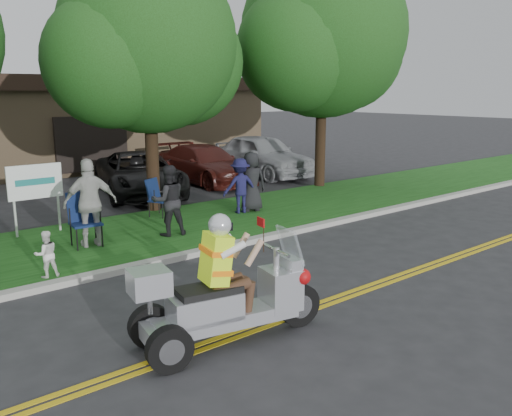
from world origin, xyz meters
TOP-DOWN VIEW (x-y plane):
  - ground at (0.00, 0.00)m, footprint 120.00×120.00m
  - centerline_near at (0.00, -0.58)m, footprint 60.00×0.10m
  - centerline_far at (0.00, -0.42)m, footprint 60.00×0.10m
  - curb at (0.00, 3.05)m, footprint 60.00×0.25m
  - grass_verge at (0.00, 5.20)m, footprint 60.00×4.00m
  - commercial_building at (2.00, 18.98)m, footprint 18.00×8.20m
  - tree_mid at (0.55, 7.23)m, footprint 5.88×4.80m
  - tree_right at (7.06, 7.03)m, footprint 6.86×5.60m
  - business_sign at (-2.90, 6.60)m, footprint 1.25×0.06m
  - trike_scooter at (-2.75, -0.60)m, footprint 2.82×1.18m
  - lawn_chair_a at (-2.43, 4.99)m, footprint 0.68×0.70m
  - lawn_chair_b at (0.18, 6.46)m, footprint 0.72×0.73m
  - spectator_adult_mid at (-0.58, 4.53)m, footprint 0.93×0.80m
  - spectator_adult_right at (-2.33, 4.81)m, footprint 1.19×0.68m
  - spectator_chair_a at (2.14, 5.33)m, footprint 1.09×0.80m
  - spectator_chair_b at (2.53, 5.32)m, footprint 0.95×0.79m
  - child_right at (-3.79, 3.40)m, footprint 0.44×0.35m
  - parked_car_mid at (1.45, 9.85)m, footprint 3.71×5.58m
  - parked_car_right at (4.50, 10.50)m, footprint 2.01×4.84m
  - parked_car_far_right at (7.24, 10.45)m, footprint 2.19×5.03m

SIDE VIEW (x-z plane):
  - ground at x=0.00m, z-range 0.00..0.00m
  - centerline_near at x=0.00m, z-range 0.00..0.01m
  - centerline_far at x=0.00m, z-range 0.00..0.01m
  - grass_verge at x=0.00m, z-range 0.01..0.11m
  - curb at x=0.00m, z-range 0.00..0.12m
  - child_right at x=-3.79m, z-range 0.10..0.97m
  - trike_scooter at x=-2.75m, z-range -0.28..1.57m
  - lawn_chair_b at x=0.18m, z-range 0.17..1.18m
  - parked_car_right at x=4.50m, z-range 0.00..1.40m
  - parked_car_mid at x=1.45m, z-range 0.00..1.42m
  - lawn_chair_a at x=-2.43m, z-range 0.18..1.34m
  - parked_car_far_right at x=7.24m, z-range 0.00..1.69m
  - spectator_chair_a at x=2.14m, z-range 0.10..1.61m
  - spectator_adult_mid at x=-0.58m, z-range 0.10..1.75m
  - spectator_chair_b at x=2.53m, z-range 0.10..1.77m
  - spectator_adult_right at x=-2.33m, z-range 0.10..2.02m
  - business_sign at x=-2.90m, z-range 0.38..2.13m
  - commercial_building at x=2.00m, z-range 0.01..4.01m
  - tree_mid at x=0.55m, z-range 0.91..7.96m
  - tree_right at x=7.06m, z-range 0.99..9.06m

